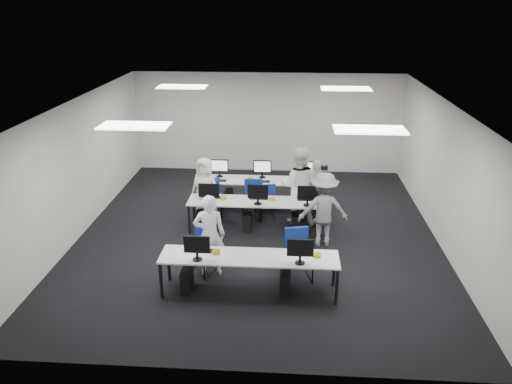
# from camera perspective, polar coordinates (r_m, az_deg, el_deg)

# --- Properties ---
(room) EXTENTS (9.00, 9.02, 3.00)m
(room) POSITION_cam_1_polar(r_m,az_deg,el_deg) (10.86, 0.21, 2.32)
(room) COLOR black
(room) RESTS_ON ground
(ceiling_panels) EXTENTS (5.20, 4.60, 0.02)m
(ceiling_panels) POSITION_cam_1_polar(r_m,az_deg,el_deg) (10.46, 0.22, 10.03)
(ceiling_panels) COLOR white
(ceiling_panels) RESTS_ON room
(desk_front) EXTENTS (3.20, 0.70, 0.73)m
(desk_front) POSITION_cam_1_polar(r_m,az_deg,el_deg) (9.00, -0.79, -7.65)
(desk_front) COLOR silver
(desk_front) RESTS_ON ground
(desk_mid) EXTENTS (3.20, 0.70, 0.73)m
(desk_mid) POSITION_cam_1_polar(r_m,az_deg,el_deg) (11.33, 0.27, -1.26)
(desk_mid) COLOR silver
(desk_mid) RESTS_ON ground
(desk_back) EXTENTS (3.20, 0.70, 0.73)m
(desk_back) POSITION_cam_1_polar(r_m,az_deg,el_deg) (12.64, 0.68, 1.18)
(desk_back) COLOR silver
(desk_back) RESTS_ON ground
(equipment_front) EXTENTS (2.51, 0.41, 1.19)m
(equipment_front) POSITION_cam_1_polar(r_m,az_deg,el_deg) (9.16, -2.00, -9.42)
(equipment_front) COLOR #0D2CAF
(equipment_front) RESTS_ON desk_front
(equipment_mid) EXTENTS (2.91, 0.41, 1.19)m
(equipment_mid) POSITION_cam_1_polar(r_m,az_deg,el_deg) (11.46, -0.69, -2.76)
(equipment_mid) COLOR white
(equipment_mid) RESTS_ON desk_mid
(equipment_back) EXTENTS (2.91, 0.41, 1.19)m
(equipment_back) POSITION_cam_1_polar(r_m,az_deg,el_deg) (12.76, 1.53, -0.17)
(equipment_back) COLOR white
(equipment_back) RESTS_ON desk_back
(chair_0) EXTENTS (0.60, 0.63, 0.94)m
(chair_0) POSITION_cam_1_polar(r_m,az_deg,el_deg) (9.86, -6.31, -7.56)
(chair_0) COLOR navy
(chair_0) RESTS_ON ground
(chair_1) EXTENTS (0.59, 0.62, 0.98)m
(chair_1) POSITION_cam_1_polar(r_m,az_deg,el_deg) (9.63, 4.83, -8.15)
(chair_1) COLOR navy
(chair_1) RESTS_ON ground
(chair_2) EXTENTS (0.56, 0.59, 0.94)m
(chair_2) POSITION_cam_1_polar(r_m,az_deg,el_deg) (12.22, -5.06, -1.58)
(chair_2) COLOR navy
(chair_2) RESTS_ON ground
(chair_3) EXTENTS (0.47, 0.51, 0.95)m
(chair_3) POSITION_cam_1_polar(r_m,az_deg,el_deg) (12.10, -0.37, -1.70)
(chair_3) COLOR navy
(chair_3) RESTS_ON ground
(chair_4) EXTENTS (0.55, 0.58, 0.88)m
(chair_4) POSITION_cam_1_polar(r_m,az_deg,el_deg) (12.07, 6.50, -2.02)
(chair_4) COLOR navy
(chair_4) RESTS_ON ground
(chair_5) EXTENTS (0.49, 0.53, 0.96)m
(chair_5) POSITION_cam_1_polar(r_m,az_deg,el_deg) (12.42, -5.04, -1.14)
(chair_5) COLOR navy
(chair_5) RESTS_ON ground
(chair_6) EXTENTS (0.54, 0.57, 0.90)m
(chair_6) POSITION_cam_1_polar(r_m,az_deg,el_deg) (12.23, 1.05, -1.53)
(chair_6) COLOR navy
(chair_6) RESTS_ON ground
(chair_7) EXTENTS (0.44, 0.48, 0.87)m
(chair_7) POSITION_cam_1_polar(r_m,az_deg,el_deg) (12.30, 6.35, -1.58)
(chair_7) COLOR navy
(chair_7) RESTS_ON ground
(handbag) EXTENTS (0.40, 0.30, 0.30)m
(handbag) POSITION_cam_1_polar(r_m,az_deg,el_deg) (11.48, -6.02, -0.02)
(handbag) COLOR #A08752
(handbag) RESTS_ON desk_mid
(student_0) EXTENTS (0.65, 0.47, 1.65)m
(student_0) POSITION_cam_1_polar(r_m,az_deg,el_deg) (9.55, -5.33, -4.95)
(student_0) COLOR white
(student_0) RESTS_ON ground
(student_1) EXTENTS (0.96, 0.78, 1.87)m
(student_1) POSITION_cam_1_polar(r_m,az_deg,el_deg) (11.70, 4.91, 0.74)
(student_1) COLOR white
(student_1) RESTS_ON ground
(student_2) EXTENTS (0.85, 0.70, 1.50)m
(student_2) POSITION_cam_1_polar(r_m,az_deg,el_deg) (12.09, -5.83, 0.46)
(student_2) COLOR white
(student_2) RESTS_ON ground
(student_3) EXTENTS (0.88, 0.39, 1.48)m
(student_3) POSITION_cam_1_polar(r_m,az_deg,el_deg) (12.05, 6.73, 0.30)
(student_3) COLOR white
(student_3) RESTS_ON ground
(photographer) EXTENTS (1.11, 0.70, 1.65)m
(photographer) POSITION_cam_1_polar(r_m,az_deg,el_deg) (10.74, 7.71, -1.98)
(photographer) COLOR slate
(photographer) RESTS_ON ground
(dslr_camera) EXTENTS (0.16, 0.19, 0.10)m
(dslr_camera) POSITION_cam_1_polar(r_m,az_deg,el_deg) (10.59, 7.80, 2.77)
(dslr_camera) COLOR black
(dslr_camera) RESTS_ON photographer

